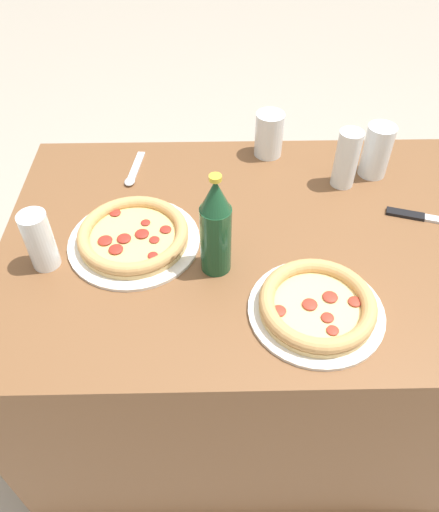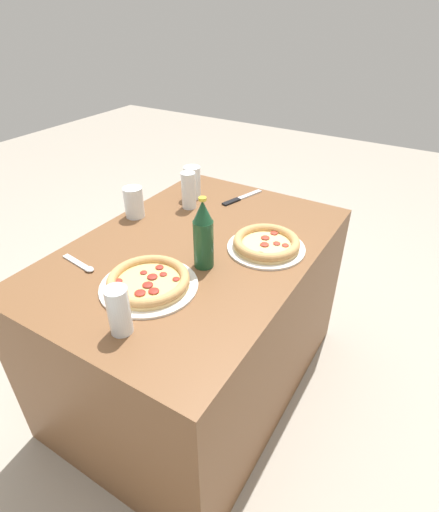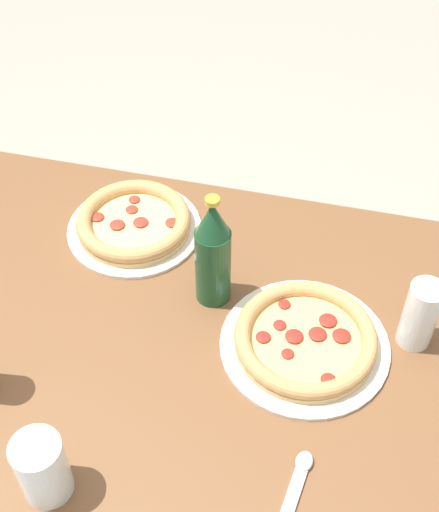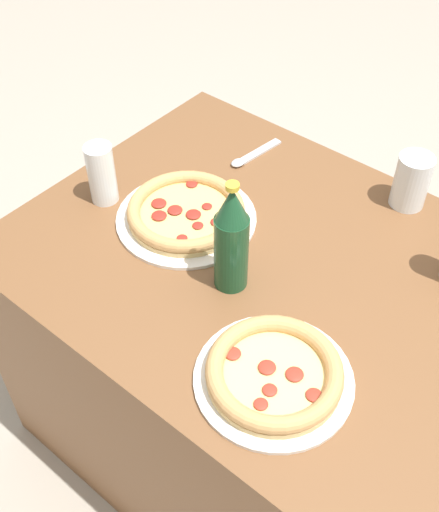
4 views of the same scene
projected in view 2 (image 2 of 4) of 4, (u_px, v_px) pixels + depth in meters
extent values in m
plane|color=#A89E8E|center=(200.00, 378.00, 1.83)|extent=(8.00, 8.00, 0.00)
cube|color=brown|center=(197.00, 320.00, 1.63)|extent=(1.17, 0.81, 0.71)
cylinder|color=silver|center=(266.00, 248.00, 1.42)|extent=(0.28, 0.28, 0.01)
cylinder|color=#DBB775|center=(266.00, 245.00, 1.42)|extent=(0.23, 0.23, 0.01)
cylinder|color=#EACC7F|center=(266.00, 244.00, 1.42)|extent=(0.21, 0.21, 0.00)
torus|color=tan|center=(266.00, 242.00, 1.41)|extent=(0.24, 0.24, 0.03)
ellipsoid|color=#A83323|center=(265.00, 238.00, 1.44)|extent=(0.03, 0.03, 0.01)
ellipsoid|color=#A83323|center=(265.00, 244.00, 1.40)|extent=(0.03, 0.03, 0.01)
ellipsoid|color=#A83323|center=(260.00, 254.00, 1.35)|extent=(0.03, 0.03, 0.01)
ellipsoid|color=#A83323|center=(274.00, 233.00, 1.47)|extent=(0.03, 0.03, 0.01)
ellipsoid|color=#A83323|center=(277.00, 243.00, 1.41)|extent=(0.03, 0.03, 0.01)
ellipsoid|color=#A83323|center=(285.00, 245.00, 1.40)|extent=(0.02, 0.02, 0.01)
cylinder|color=silver|center=(149.00, 286.00, 1.24)|extent=(0.31, 0.31, 0.01)
cylinder|color=#DBB775|center=(149.00, 283.00, 1.23)|extent=(0.25, 0.25, 0.01)
cylinder|color=#E5C170|center=(149.00, 281.00, 1.23)|extent=(0.22, 0.22, 0.00)
torus|color=tan|center=(148.00, 279.00, 1.22)|extent=(0.26, 0.26, 0.03)
ellipsoid|color=maroon|center=(118.00, 281.00, 1.22)|extent=(0.03, 0.03, 0.01)
ellipsoid|color=maroon|center=(159.00, 267.00, 1.28)|extent=(0.03, 0.03, 0.01)
ellipsoid|color=maroon|center=(152.00, 277.00, 1.24)|extent=(0.03, 0.03, 0.01)
ellipsoid|color=maroon|center=(144.00, 272.00, 1.26)|extent=(0.02, 0.02, 0.01)
ellipsoid|color=maroon|center=(140.00, 293.00, 1.17)|extent=(0.03, 0.03, 0.01)
ellipsoid|color=maroon|center=(176.00, 279.00, 1.23)|extent=(0.02, 0.02, 0.01)
ellipsoid|color=maroon|center=(148.00, 285.00, 1.21)|extent=(0.03, 0.03, 0.01)
ellipsoid|color=maroon|center=(163.00, 274.00, 1.25)|extent=(0.02, 0.02, 0.01)
ellipsoid|color=maroon|center=(154.00, 291.00, 1.18)|extent=(0.03, 0.03, 0.01)
cylinder|color=white|center=(119.00, 311.00, 1.04)|extent=(0.06, 0.06, 0.14)
cylinder|color=beige|center=(121.00, 321.00, 1.06)|extent=(0.05, 0.05, 0.06)
cylinder|color=white|center=(134.00, 202.00, 1.61)|extent=(0.08, 0.08, 0.12)
cylinder|color=orange|center=(134.00, 207.00, 1.62)|extent=(0.06, 0.06, 0.08)
cylinder|color=white|center=(192.00, 183.00, 1.75)|extent=(0.07, 0.07, 0.14)
cylinder|color=silver|center=(192.00, 188.00, 1.77)|extent=(0.06, 0.06, 0.09)
cylinder|color=white|center=(189.00, 190.00, 1.67)|extent=(0.06, 0.06, 0.16)
cylinder|color=#F4A323|center=(189.00, 193.00, 1.67)|extent=(0.05, 0.05, 0.13)
cylinder|color=#194728|center=(204.00, 244.00, 1.29)|extent=(0.07, 0.07, 0.17)
cone|color=#194728|center=(203.00, 211.00, 1.23)|extent=(0.06, 0.06, 0.07)
cylinder|color=gold|center=(202.00, 199.00, 1.21)|extent=(0.03, 0.03, 0.01)
cube|color=black|center=(231.00, 202.00, 1.75)|extent=(0.09, 0.05, 0.01)
cube|color=silver|center=(250.00, 195.00, 1.81)|extent=(0.14, 0.06, 0.01)
cube|color=silver|center=(76.00, 262.00, 1.35)|extent=(0.04, 0.13, 0.01)
ellipsoid|color=silver|center=(89.00, 269.00, 1.31)|extent=(0.03, 0.04, 0.01)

